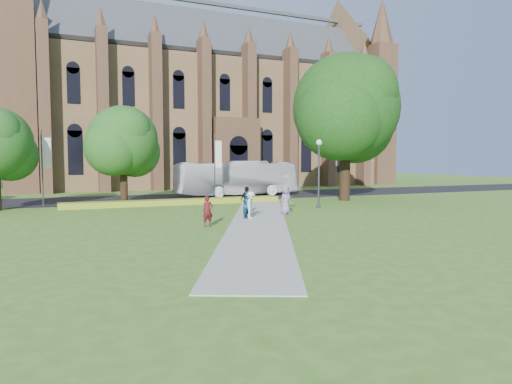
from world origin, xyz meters
name	(u,v)px	position (x,y,z in m)	size (l,w,h in m)	color
ground	(266,224)	(0.00, 0.00, 0.00)	(160.00, 160.00, 0.00)	#3E7021
road	(180,198)	(0.00, 20.00, 0.01)	(160.00, 10.00, 0.02)	black
footpath	(259,221)	(0.00, 1.00, 0.02)	(3.20, 30.00, 0.04)	#B2B2A8
flower_hedge	(176,202)	(-2.00, 13.20, 0.23)	(18.00, 1.40, 0.45)	yellow
cathedral	(213,95)	(10.00, 39.73, 12.98)	(52.60, 18.25, 28.00)	brown
streetlamp	(319,165)	(7.50, 6.50, 3.30)	(0.44, 0.44, 5.24)	#38383D
large_tree	(346,108)	(13.00, 11.00, 8.37)	(9.60, 9.60, 13.20)	#332114
street_tree_1	(123,141)	(-6.00, 14.50, 5.22)	(5.60, 5.60, 8.05)	#332114
banner_pole_0	(216,163)	(2.11, 15.20, 3.39)	(0.70, 0.10, 6.00)	#38383D
banner_pole_1	(44,164)	(-11.89, 15.20, 3.39)	(0.70, 0.10, 6.00)	#38383D
tour_coach	(237,178)	(5.86, 19.76, 1.80)	(2.99, 12.80, 3.56)	white
pedestrian_0	(208,211)	(-3.44, 0.13, 0.88)	(0.61, 0.40, 1.67)	#511218
pedestrian_1	(248,205)	(-0.07, 2.50, 0.87)	(0.81, 0.63, 1.67)	navy
pedestrian_2	(251,205)	(0.03, 2.29, 0.88)	(1.08, 0.62, 1.68)	white
pedestrian_3	(246,200)	(0.72, 4.66, 0.96)	(1.08, 0.45, 1.85)	black
pedestrian_4	(286,200)	(3.13, 3.56, 0.98)	(0.91, 0.59, 1.87)	gray
parasol	(287,181)	(3.31, 3.66, 2.26)	(0.80, 0.80, 0.70)	pink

